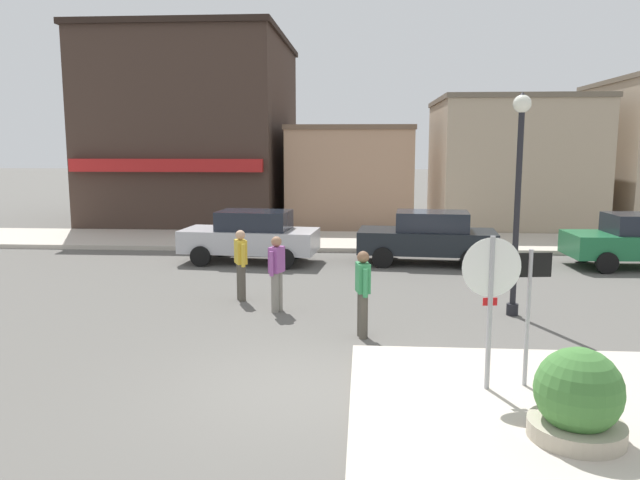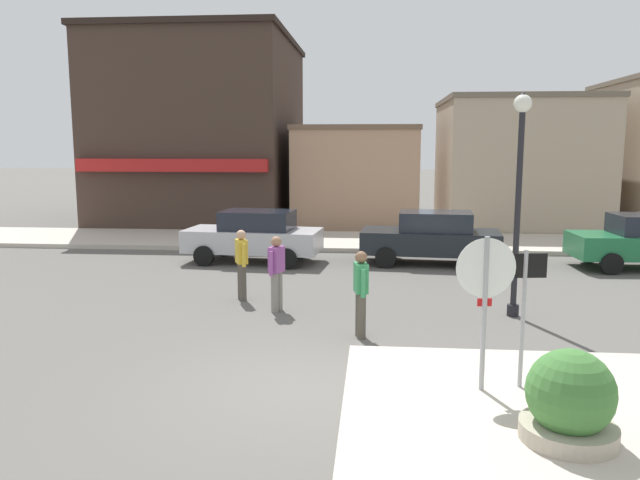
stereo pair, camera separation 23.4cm
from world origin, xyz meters
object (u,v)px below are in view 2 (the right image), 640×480
(stop_sign, at_px, (485,293))
(parked_car_second, at_px, (431,237))
(pedestrian_crossing_near, at_px, (242,262))
(lamp_post, at_px, (520,173))
(parked_car_nearest, at_px, (254,236))
(pedestrian_kerb_side, at_px, (277,271))
(one_way_sign, at_px, (524,305))
(pedestrian_crossing_far, at_px, (361,291))
(planter, at_px, (570,406))

(stop_sign, xyz_separation_m, parked_car_second, (0.16, 9.98, -0.71))
(parked_car_second, bearing_deg, stop_sign, -90.90)
(parked_car_second, distance_m, pedestrian_crossing_near, 6.64)
(lamp_post, xyz_separation_m, parked_car_nearest, (-6.47, 5.39, -2.15))
(lamp_post, height_order, parked_car_second, lamp_post)
(lamp_post, bearing_deg, pedestrian_kerb_side, -179.36)
(pedestrian_crossing_near, relative_size, pedestrian_kerb_side, 1.00)
(lamp_post, distance_m, parked_car_nearest, 8.69)
(stop_sign, height_order, one_way_sign, stop_sign)
(pedestrian_crossing_far, bearing_deg, lamp_post, 29.10)
(stop_sign, bearing_deg, pedestrian_crossing_near, 130.62)
(parked_car_nearest, bearing_deg, planter, -62.50)
(pedestrian_crossing_near, bearing_deg, lamp_post, -8.16)
(parked_car_second, xyz_separation_m, pedestrian_crossing_far, (-1.90, -7.29, 0.06))
(parked_car_nearest, distance_m, parked_car_second, 5.27)
(parked_car_nearest, relative_size, pedestrian_crossing_far, 2.57)
(parked_car_nearest, height_order, parked_car_second, same)
(one_way_sign, bearing_deg, pedestrian_crossing_far, 132.18)
(parked_car_nearest, relative_size, pedestrian_crossing_near, 2.57)
(planter, xyz_separation_m, pedestrian_crossing_far, (-2.49, 4.12, 0.31))
(parked_car_nearest, xyz_separation_m, pedestrian_kerb_side, (1.54, -5.44, 0.06))
(planter, relative_size, parked_car_second, 0.30)
(lamp_post, relative_size, parked_car_nearest, 1.10)
(stop_sign, height_order, planter, stop_sign)
(parked_car_second, bearing_deg, pedestrian_crossing_far, -104.60)
(parked_car_nearest, bearing_deg, parked_car_second, 1.94)
(stop_sign, distance_m, lamp_post, 4.84)
(lamp_post, height_order, pedestrian_crossing_far, lamp_post)
(pedestrian_crossing_near, bearing_deg, pedestrian_crossing_far, -42.94)
(stop_sign, distance_m, parked_car_second, 10.00)
(pedestrian_crossing_near, bearing_deg, stop_sign, -49.38)
(one_way_sign, xyz_separation_m, parked_car_nearest, (-5.66, 9.65, -0.52))
(stop_sign, bearing_deg, pedestrian_crossing_far, 123.01)
(parked_car_second, bearing_deg, planter, -87.06)
(planter, xyz_separation_m, parked_car_second, (-0.59, 11.41, 0.25))
(pedestrian_crossing_far, bearing_deg, pedestrian_crossing_near, 137.06)
(pedestrian_kerb_side, bearing_deg, stop_sign, -50.74)
(pedestrian_kerb_side, bearing_deg, lamp_post, 0.64)
(parked_car_nearest, relative_size, parked_car_second, 1.00)
(one_way_sign, height_order, pedestrian_crossing_near, one_way_sign)
(pedestrian_crossing_far, height_order, pedestrian_kerb_side, same)
(parked_car_nearest, xyz_separation_m, pedestrian_crossing_far, (3.36, -7.12, 0.06))
(one_way_sign, xyz_separation_m, pedestrian_crossing_near, (-5.06, 5.11, -0.46))
(stop_sign, height_order, parked_car_nearest, stop_sign)
(pedestrian_crossing_far, relative_size, pedestrian_kerb_side, 1.00)
(planter, height_order, pedestrian_crossing_near, pedestrian_crossing_near)
(parked_car_nearest, bearing_deg, pedestrian_crossing_far, -64.71)
(planter, height_order, parked_car_nearest, parked_car_nearest)
(stop_sign, height_order, parked_car_second, stop_sign)
(stop_sign, relative_size, pedestrian_crossing_far, 1.43)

